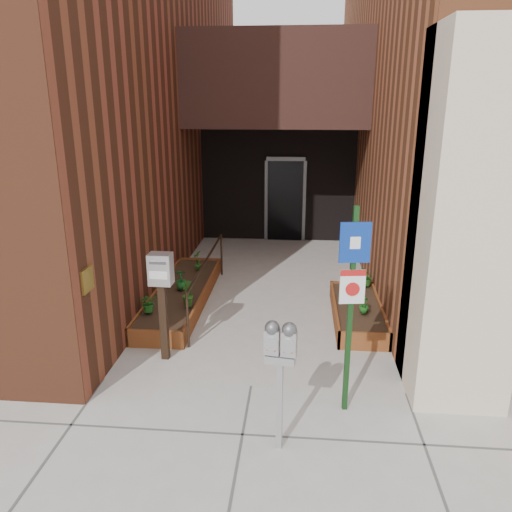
# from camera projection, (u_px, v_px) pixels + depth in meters

# --- Properties ---
(ground) EXTENTS (80.00, 80.00, 0.00)m
(ground) POSITION_uv_depth(u_px,v_px,m) (251.00, 386.00, 6.56)
(ground) COLOR #9E9991
(ground) RESTS_ON ground
(architecture) EXTENTS (20.00, 14.60, 10.00)m
(architecture) POSITION_uv_depth(u_px,v_px,m) (271.00, 38.00, 11.63)
(architecture) COLOR brown
(architecture) RESTS_ON ground
(planter_left) EXTENTS (0.90, 3.60, 0.30)m
(planter_left) POSITION_uv_depth(u_px,v_px,m) (182.00, 296.00, 9.21)
(planter_left) COLOR maroon
(planter_left) RESTS_ON ground
(planter_right) EXTENTS (0.80, 2.20, 0.30)m
(planter_right) POSITION_uv_depth(u_px,v_px,m) (357.00, 313.00, 8.47)
(planter_right) COLOR maroon
(planter_right) RESTS_ON ground
(handrail) EXTENTS (0.04, 3.34, 0.90)m
(handrail) POSITION_uv_depth(u_px,v_px,m) (207.00, 266.00, 8.94)
(handrail) COLOR black
(handrail) RESTS_ON ground
(parking_meter) EXTENTS (0.34, 0.18, 1.49)m
(parking_meter) POSITION_uv_depth(u_px,v_px,m) (280.00, 352.00, 5.07)
(parking_meter) COLOR #A3A3A5
(parking_meter) RESTS_ON ground
(sign_post) EXTENTS (0.34, 0.10, 2.52)m
(sign_post) POSITION_uv_depth(u_px,v_px,m) (352.00, 291.00, 5.61)
(sign_post) COLOR #133613
(sign_post) RESTS_ON ground
(payment_dropbox) EXTENTS (0.32, 0.25, 1.59)m
(payment_dropbox) POSITION_uv_depth(u_px,v_px,m) (162.00, 284.00, 6.93)
(payment_dropbox) COLOR black
(payment_dropbox) RESTS_ON ground
(shrub_left_a) EXTENTS (0.40, 0.40, 0.32)m
(shrub_left_a) POSITION_uv_depth(u_px,v_px,m) (149.00, 302.00, 8.08)
(shrub_left_a) COLOR #1F611B
(shrub_left_a) RESTS_ON planter_left
(shrub_left_b) EXTENTS (0.31, 0.31, 0.41)m
(shrub_left_b) POSITION_uv_depth(u_px,v_px,m) (187.00, 294.00, 8.31)
(shrub_left_b) COLOR #245418
(shrub_left_b) RESTS_ON planter_left
(shrub_left_c) EXTENTS (0.23, 0.23, 0.36)m
(shrub_left_c) POSITION_uv_depth(u_px,v_px,m) (181.00, 279.00, 9.05)
(shrub_left_c) COLOR #1A5B20
(shrub_left_c) RESTS_ON planter_left
(shrub_left_d) EXTENTS (0.26, 0.26, 0.40)m
(shrub_left_d) POSITION_uv_depth(u_px,v_px,m) (197.00, 260.00, 10.06)
(shrub_left_d) COLOR #27621C
(shrub_left_d) RESTS_ON planter_left
(shrub_right_a) EXTENTS (0.19, 0.19, 0.29)m
(shrub_right_a) POSITION_uv_depth(u_px,v_px,m) (364.00, 304.00, 8.04)
(shrub_right_a) COLOR #195518
(shrub_right_a) RESTS_ON planter_right
(shrub_right_b) EXTENTS (0.20, 0.20, 0.37)m
(shrub_right_b) POSITION_uv_depth(u_px,v_px,m) (358.00, 284.00, 8.79)
(shrub_right_b) COLOR #1C5819
(shrub_right_b) RESTS_ON planter_right
(shrub_right_c) EXTENTS (0.41, 0.41, 0.32)m
(shrub_right_c) POSITION_uv_depth(u_px,v_px,m) (367.00, 277.00, 9.21)
(shrub_right_c) COLOR #1E5017
(shrub_right_c) RESTS_ON planter_right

